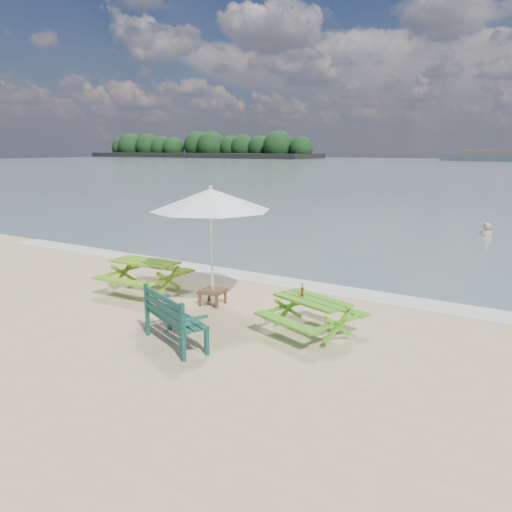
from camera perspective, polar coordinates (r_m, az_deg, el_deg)
The scene contains 9 objects.
foam_strip at distance 12.82m, azimuth 3.59°, elevation -3.02°, with size 22.00×0.90×0.01m, color silver.
island_headland at distance 186.62m, azimuth -6.46°, elevation 12.14°, with size 90.00×22.00×7.60m.
picnic_table_left at distance 12.16m, azimuth -12.52°, elevation -2.37°, with size 1.69×1.87×0.77m.
picnic_table_right at distance 9.30m, azimuth 6.38°, elevation -6.98°, with size 1.86×1.96×0.69m.
park_bench at distance 8.91m, azimuth -9.14°, elevation -8.19°, with size 1.60×1.05×0.94m.
side_table at distance 11.02m, azimuth -4.98°, elevation -4.70°, with size 0.58×0.58×0.33m.
patio_umbrella at distance 10.60m, azimuth -5.19°, elevation 6.43°, with size 2.92×2.92×2.55m.
beer_bottle at distance 9.32m, azimuth 5.29°, elevation -4.10°, with size 0.06×0.06×0.24m.
swimmer at distance 21.64m, azimuth 24.72°, elevation 1.38°, with size 0.62×0.43×1.63m.
Camera 1 is at (5.87, -6.29, 3.38)m, focal length 35.00 mm.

